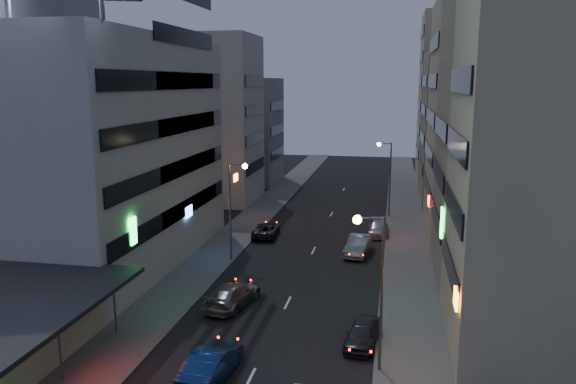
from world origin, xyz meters
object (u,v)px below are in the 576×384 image
(parked_car_right_near, at_px, (363,333))
(parked_car_right_mid, at_px, (358,245))
(road_car_blue, at_px, (211,364))
(parked_car_left, at_px, (266,230))
(road_car_silver, at_px, (232,295))
(parked_car_right_far, at_px, (378,228))

(parked_car_right_near, xyz_separation_m, parked_car_right_mid, (-1.36, 16.84, 0.11))
(parked_car_right_mid, relative_size, road_car_blue, 0.99)
(parked_car_right_mid, xyz_separation_m, parked_car_left, (-9.01, 4.01, -0.14))
(parked_car_left, distance_m, road_car_blue, 26.19)
(road_car_blue, relative_size, road_car_silver, 0.92)
(parked_car_left, relative_size, road_car_silver, 0.89)
(road_car_blue, bearing_deg, parked_car_right_mid, -99.94)
(parked_car_left, xyz_separation_m, parked_car_right_far, (10.49, 2.67, 0.00))
(parked_car_right_mid, relative_size, parked_car_right_far, 1.06)
(parked_car_right_mid, distance_m, road_car_blue, 22.73)
(parked_car_right_mid, bearing_deg, parked_car_left, 163.14)
(parked_car_right_near, height_order, parked_car_right_far, parked_car_right_near)
(parked_car_left, bearing_deg, parked_car_right_far, -168.91)
(parked_car_right_near, xyz_separation_m, parked_car_left, (-10.38, 20.85, -0.03))
(parked_car_right_mid, bearing_deg, road_car_silver, -112.86)
(parked_car_right_mid, xyz_separation_m, parked_car_right_far, (1.47, 6.68, -0.14))
(road_car_blue, bearing_deg, parked_car_right_near, -139.52)
(parked_car_right_mid, xyz_separation_m, road_car_silver, (-7.40, -12.82, -0.03))
(parked_car_right_near, xyz_separation_m, parked_car_right_far, (0.11, 23.52, -0.03))
(parked_car_right_near, distance_m, road_car_blue, 8.81)
(parked_car_right_far, bearing_deg, parked_car_right_near, -90.97)
(parked_car_right_mid, height_order, road_car_silver, parked_car_right_mid)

